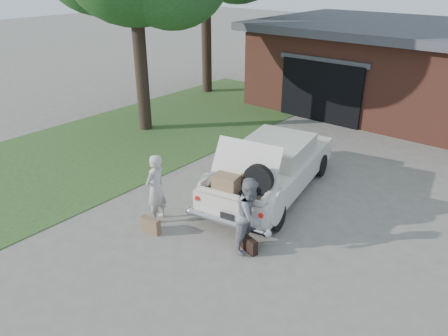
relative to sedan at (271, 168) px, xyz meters
The scene contains 8 objects.
ground 2.17m from the sedan, 99.58° to the right, with size 90.00×90.00×0.00m, color gray.
grass_strip 5.96m from the sedan, behind, with size 6.00×16.00×0.02m, color #2D4C1E.
house 9.52m from the sedan, 86.12° to the left, with size 12.80×7.80×3.30m.
sedan is the anchor object (origin of this frame).
woman_left 3.00m from the sedan, 114.24° to the right, with size 0.58×0.38×1.60m, color beige.
woman_right 2.51m from the sedan, 65.30° to the right, with size 0.77×0.60×1.58m, color gray.
suitcase_left 3.36m from the sedan, 106.74° to the right, with size 0.46×0.15×0.35m, color #896446.
suitcase_right 2.69m from the sedan, 65.00° to the right, with size 0.41×0.13×0.31m, color black.
Camera 1 is at (5.74, -6.36, 5.27)m, focal length 35.00 mm.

